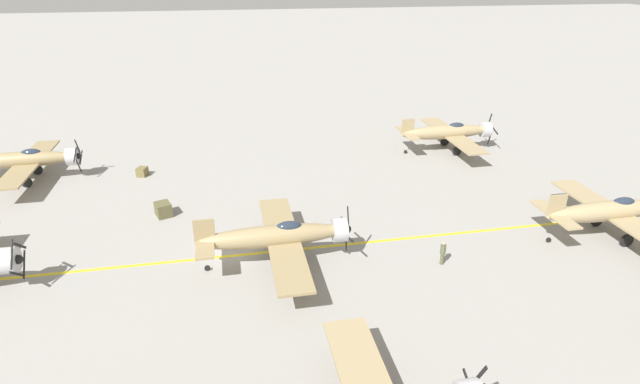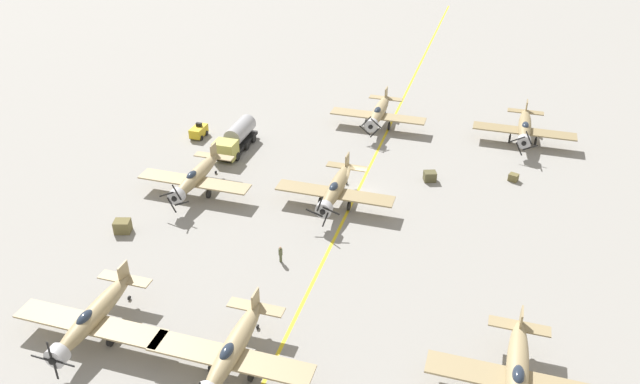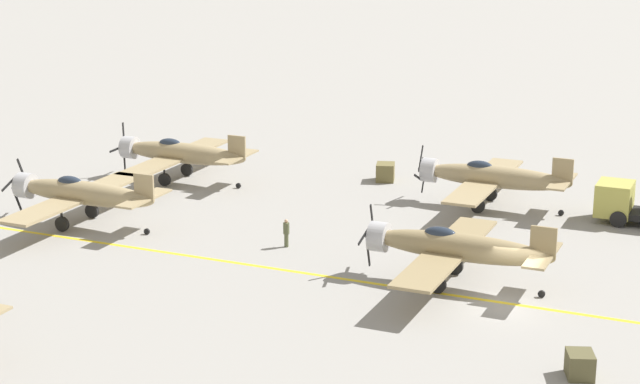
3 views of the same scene
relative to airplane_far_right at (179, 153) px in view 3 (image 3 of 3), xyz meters
name	(u,v)px [view 3 (image 3 of 3)]	position (x,y,z in m)	size (l,w,h in m)	color
ground_plane	(511,304)	(-13.71, -26.78, -2.01)	(400.00, 400.00, 0.00)	gray
taxiway_stripe	(511,304)	(-13.71, -26.78, -2.01)	(0.30, 160.00, 0.01)	yellow
airplane_far_right	(179,153)	(0.00, 0.00, 0.00)	(12.00, 9.98, 3.80)	tan
airplane_mid_center	(454,247)	(-12.23, -23.36, 0.00)	(12.00, 9.98, 3.74)	#968259
airplane_far_center	(81,193)	(-11.31, 0.10, 0.00)	(12.00, 9.98, 3.69)	tan
airplane_mid_right	(491,177)	(2.28, -21.42, 0.00)	(12.00, 9.98, 3.67)	tan
ground_crew_walking	(286,232)	(-10.12, -12.97, -1.12)	(0.36, 0.36, 1.63)	#515638
supply_crate_by_tanker	(385,172)	(5.86, -13.03, -1.39)	(1.48, 1.24, 1.24)	brown
supply_crate_mid_lane	(580,365)	(-20.65, -31.32, -1.47)	(1.29, 1.08, 1.08)	brown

